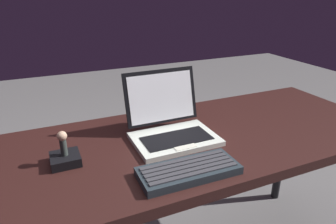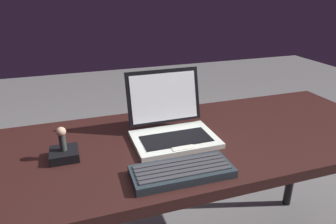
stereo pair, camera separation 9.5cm
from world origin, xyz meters
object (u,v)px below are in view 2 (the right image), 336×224
(external_keyboard, at_px, (182,171))
(figurine_stand, at_px, (64,154))
(laptop_front, at_px, (171,125))
(figurine, at_px, (62,136))

(external_keyboard, xyz_separation_m, figurine_stand, (-0.35, 0.23, 0.00))
(laptop_front, bearing_deg, external_keyboard, -101.90)
(laptop_front, height_order, figurine, laptop_front)
(figurine, bearing_deg, laptop_front, 4.38)
(figurine, bearing_deg, figurine_stand, 0.00)
(laptop_front, bearing_deg, figurine, -175.62)
(laptop_front, distance_m, figurine, 0.40)
(figurine_stand, bearing_deg, laptop_front, 4.38)
(external_keyboard, relative_size, figurine, 3.72)
(laptop_front, relative_size, figurine_stand, 3.30)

